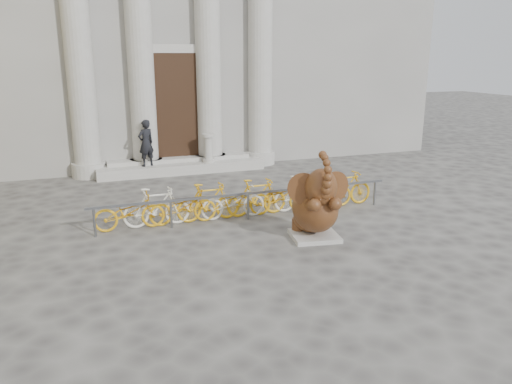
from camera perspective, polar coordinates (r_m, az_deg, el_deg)
name	(u,v)px	position (r m, az deg, el deg)	size (l,w,h in m)	color
ground	(280,275)	(9.86, 2.78, -9.42)	(80.00, 80.00, 0.00)	#474442
classical_building	(150,11)	(23.51, -11.98, 19.60)	(22.00, 10.70, 12.00)	gray
entrance_steps	(182,167)	(18.41, -8.50, 2.83)	(6.00, 1.20, 0.36)	#A8A59E
elephant_statue	(316,207)	(11.50, 6.86, -1.70)	(1.41, 1.65, 2.13)	#A8A59E
bike_rack	(244,198)	(13.09, -1.33, -0.73)	(8.00, 0.53, 1.00)	slate
pedestrian	(146,143)	(17.83, -12.46, 5.48)	(0.59, 0.39, 1.63)	black
balustrade_post	(208,149)	(18.20, -5.47, 4.89)	(0.42, 0.42, 1.04)	#A8A59E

